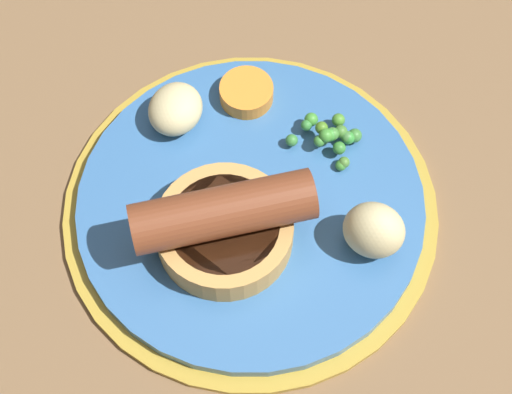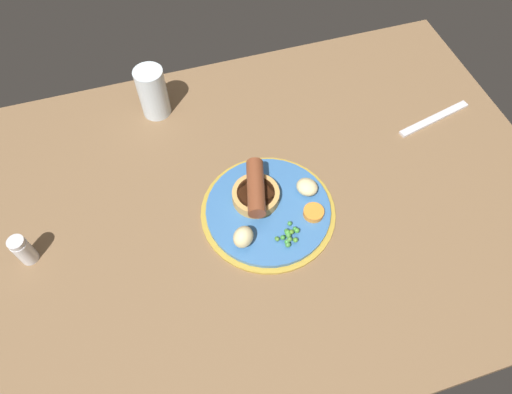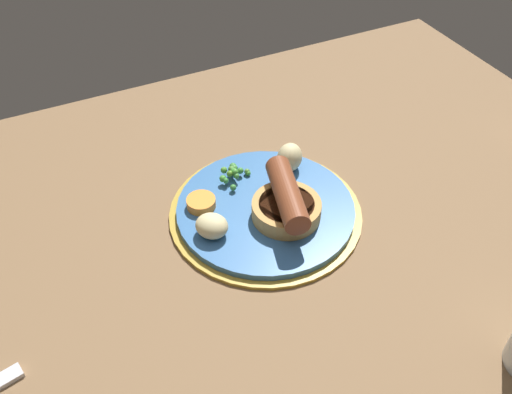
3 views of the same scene
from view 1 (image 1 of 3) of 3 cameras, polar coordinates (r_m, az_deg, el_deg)
name	(u,v)px [view 1 (image 1 of 3)]	position (r cm, az deg, el deg)	size (l,w,h in cm)	color
dining_table	(207,222)	(59.14, -3.30, -1.66)	(110.00, 80.00, 3.00)	brown
dinner_plate	(251,208)	(57.21, -0.36, -0.72)	(25.14, 25.14, 1.40)	#B79333
sausage_pudding	(223,224)	(53.34, -2.18, -1.79)	(8.78, 11.68, 5.42)	tan
pea_pile	(331,135)	(58.09, 5.01, 4.11)	(4.65, 4.86, 1.90)	#44823F
potato_chunk_0	(175,109)	(58.79, -5.39, 5.86)	(3.63, 4.11, 2.80)	beige
potato_chunk_1	(374,230)	(53.80, 7.86, -2.21)	(3.94, 3.37, 4.04)	beige
carrot_slice_0	(246,93)	(60.24, -0.64, 6.97)	(3.78, 3.78, 1.26)	orange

